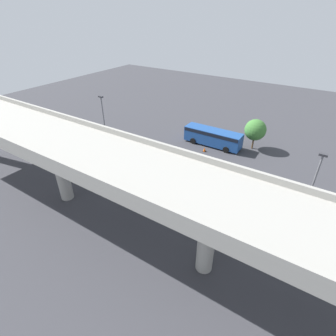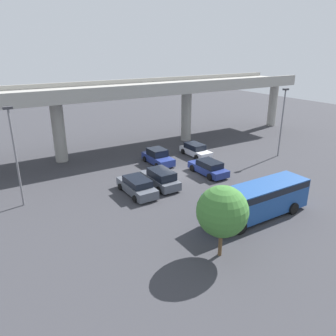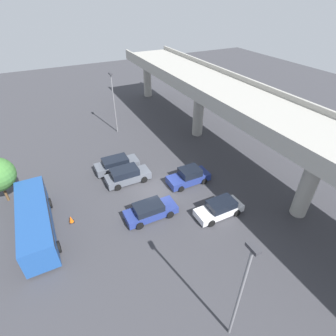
{
  "view_description": "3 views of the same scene",
  "coord_description": "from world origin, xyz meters",
  "views": [
    {
      "loc": [
        -14.01,
        24.11,
        18.71
      ],
      "look_at": [
        1.7,
        0.03,
        0.93
      ],
      "focal_mm": 28.0,
      "sensor_mm": 36.0,
      "label": 1
    },
    {
      "loc": [
        -17.18,
        -26.3,
        12.27
      ],
      "look_at": [
        -1.12,
        -0.53,
        1.08
      ],
      "focal_mm": 35.0,
      "sensor_mm": 36.0,
      "label": 2
    },
    {
      "loc": [
        18.78,
        -7.95,
        17.14
      ],
      "look_at": [
        -1.1,
        2.08,
        1.55
      ],
      "focal_mm": 28.0,
      "sensor_mm": 36.0,
      "label": 3
    }
  ],
  "objects": [
    {
      "name": "parked_car_2",
      "position": [
        0.25,
        3.83,
        0.76
      ],
      "size": [
        2.13,
        4.44,
        1.69
      ],
      "rotation": [
        0.0,
        0.0,
        -1.57
      ],
      "color": "navy",
      "rests_on": "ground_plane"
    },
    {
      "name": "tree_front_left",
      "position": [
        -5.19,
        -13.21,
        3.07
      ],
      "size": [
        3.17,
        3.17,
        4.66
      ],
      "color": "brown",
      "rests_on": "ground_plane"
    },
    {
      "name": "highway_overpass",
      "position": [
        0.0,
        10.44,
        6.93
      ],
      "size": [
        53.43,
        7.31,
        8.41
      ],
      "color": "#9E9B93",
      "rests_on": "ground_plane"
    },
    {
      "name": "lamp_post_near_aisle",
      "position": [
        13.97,
        -1.4,
        4.67
      ],
      "size": [
        0.7,
        0.35,
        7.97
      ],
      "color": "slate",
      "rests_on": "ground_plane"
    },
    {
      "name": "lamp_post_mid_lot",
      "position": [
        -14.43,
        0.73,
        4.77
      ],
      "size": [
        0.7,
        0.35,
        8.15
      ],
      "color": "slate",
      "rests_on": "ground_plane"
    },
    {
      "name": "parked_car_1",
      "position": [
        -2.8,
        -1.88,
        0.8
      ],
      "size": [
        2.1,
        4.65,
        1.67
      ],
      "rotation": [
        0.0,
        0.0,
        1.57
      ],
      "color": "#515660",
      "rests_on": "ground_plane"
    },
    {
      "name": "shuttle_bus",
      "position": [
        0.46,
        -10.86,
        1.53
      ],
      "size": [
        8.98,
        2.7,
        2.55
      ],
      "rotation": [
        0.0,
        0.0,
        3.14
      ],
      "color": "#1E478C",
      "rests_on": "ground_plane"
    },
    {
      "name": "traffic_cone",
      "position": [
        0.52,
        -8.25,
        0.33
      ],
      "size": [
        0.44,
        0.44,
        0.7
      ],
      "color": "black",
      "rests_on": "ground_plane"
    },
    {
      "name": "parked_car_3",
      "position": [
        3.01,
        -1.77,
        0.71
      ],
      "size": [
        2.1,
        4.69,
        1.47
      ],
      "rotation": [
        0.0,
        0.0,
        1.57
      ],
      "color": "navy",
      "rests_on": "ground_plane"
    },
    {
      "name": "ground_plane",
      "position": [
        0.0,
        0.0,
        0.0
      ],
      "size": [
        111.53,
        111.53,
        0.0
      ],
      "primitive_type": "plane",
      "color": "#38383D"
    },
    {
      "name": "parked_car_0",
      "position": [
        -5.4,
        -2.18,
        0.72
      ],
      "size": [
        2.11,
        4.81,
        1.51
      ],
      "rotation": [
        0.0,
        0.0,
        1.57
      ],
      "color": "#515660",
      "rests_on": "ground_plane"
    },
    {
      "name": "parked_car_4",
      "position": [
        5.55,
        3.92,
        0.7
      ],
      "size": [
        2.02,
        4.43,
        1.46
      ],
      "rotation": [
        0.0,
        0.0,
        -1.57
      ],
      "color": "silver",
      "rests_on": "ground_plane"
    }
  ]
}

